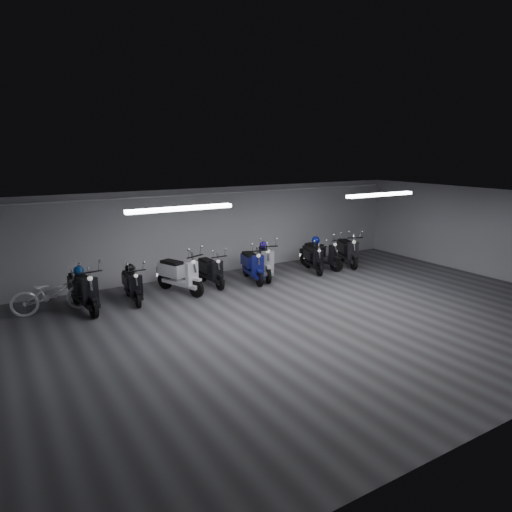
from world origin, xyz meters
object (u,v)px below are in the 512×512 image
scooter_6 (265,256)px  bicycle (52,289)px  scooter_3 (211,266)px  scooter_8 (321,250)px  scooter_0 (83,284)px  helmet_3 (130,268)px  scooter_7 (314,254)px  scooter_1 (132,280)px  scooter_9 (348,246)px  helmet_1 (263,245)px  scooter_2 (180,268)px  scooter_4 (253,260)px  helmet_2 (316,240)px  helmet_0 (79,270)px

scooter_6 → bicycle: (-6.24, 0.00, -0.09)m
scooter_3 → scooter_8: (4.08, -0.16, 0.05)m
scooter_0 → scooter_6: bearing=-4.3°
scooter_0 → helmet_3: (1.27, 0.30, 0.17)m
scooter_0 → scooter_7: scooter_0 is taller
scooter_1 → scooter_9: bearing=3.9°
scooter_3 → bicycle: bearing=179.1°
scooter_7 → scooter_9: bearing=19.9°
bicycle → helmet_1: bearing=-84.8°
scooter_2 → scooter_4: size_ratio=1.07×
scooter_7 → helmet_1: (-1.67, 0.50, 0.41)m
scooter_3 → helmet_2: 4.02m
scooter_0 → helmet_1: 5.67m
scooter_8 → helmet_0: 7.81m
scooter_6 → scooter_7: 1.79m
scooter_8 → helmet_3: (-6.51, 0.10, 0.21)m
scooter_4 → helmet_0: (-5.03, 0.15, 0.33)m
scooter_1 → helmet_1: (4.38, 0.44, 0.39)m
scooter_6 → helmet_0: scooter_6 is taller
scooter_4 → scooter_8: bearing=13.1°
helmet_0 → helmet_3: (1.30, 0.04, -0.12)m
scooter_6 → scooter_8: bearing=19.9°
scooter_8 → scooter_9: 1.11m
bicycle → helmet_0: 0.77m
scooter_3 → scooter_6: (1.84, -0.09, 0.10)m
scooter_8 → scooter_7: bearing=-176.9°
scooter_2 → scooter_9: scooter_2 is taller
scooter_9 → helmet_3: size_ratio=7.42×
scooter_2 → scooter_0: bearing=162.5°
scooter_1 → scooter_3: (2.44, 0.29, 0.00)m
bicycle → helmet_1: size_ratio=7.80×
scooter_7 → helmet_2: (0.39, 0.42, 0.37)m
scooter_6 → helmet_1: size_ratio=7.81×
scooter_6 → scooter_9: bearing=18.8°
scooter_4 → helmet_1: (0.64, 0.41, 0.33)m
scooter_0 → scooter_3: bearing=-1.6°
scooter_4 → scooter_7: scooter_4 is taller
scooter_0 → bicycle: (-0.70, 0.28, -0.09)m
scooter_3 → helmet_0: bearing=179.5°
scooter_9 → helmet_3: bearing=-160.1°
scooter_9 → scooter_0: bearing=-158.0°
scooter_4 → helmet_2: scooter_4 is taller
scooter_1 → helmet_0: 1.36m
helmet_1 → helmet_2: 2.06m
scooter_0 → scooter_1: 1.26m
scooter_0 → scooter_2: scooter_2 is taller
scooter_7 → scooter_9: size_ratio=0.87×
scooter_0 → helmet_0: bearing=90.0°
scooter_8 → scooter_9: size_ratio=0.98×
scooter_6 → scooter_9: 3.34m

